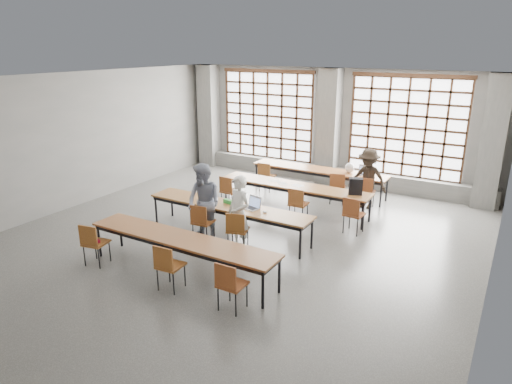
% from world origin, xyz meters
% --- Properties ---
extents(floor, '(11.00, 11.00, 0.00)m').
position_xyz_m(floor, '(0.00, 0.00, 0.00)').
color(floor, '#4C4C4A').
rests_on(floor, ground).
extents(ceiling, '(11.00, 11.00, 0.00)m').
position_xyz_m(ceiling, '(0.00, 0.00, 3.50)').
color(ceiling, silver).
rests_on(ceiling, floor).
extents(wall_back, '(10.00, 0.00, 10.00)m').
position_xyz_m(wall_back, '(0.00, 5.50, 1.75)').
color(wall_back, slate).
rests_on(wall_back, floor).
extents(wall_left, '(0.00, 11.00, 11.00)m').
position_xyz_m(wall_left, '(-5.00, 0.00, 1.75)').
color(wall_left, slate).
rests_on(wall_left, floor).
extents(wall_right, '(0.00, 11.00, 11.00)m').
position_xyz_m(wall_right, '(5.00, 0.00, 1.75)').
color(wall_right, slate).
rests_on(wall_right, floor).
extents(column_left, '(0.60, 0.55, 3.50)m').
position_xyz_m(column_left, '(-4.50, 5.22, 1.75)').
color(column_left, '#555552').
rests_on(column_left, floor).
extents(column_mid, '(0.60, 0.55, 3.50)m').
position_xyz_m(column_mid, '(0.00, 5.22, 1.75)').
color(column_mid, '#555552').
rests_on(column_mid, floor).
extents(column_right, '(0.60, 0.55, 3.50)m').
position_xyz_m(column_right, '(4.50, 5.22, 1.75)').
color(column_right, '#555552').
rests_on(column_right, floor).
extents(window_left, '(3.32, 0.12, 3.00)m').
position_xyz_m(window_left, '(-2.25, 5.42, 1.90)').
color(window_left, white).
rests_on(window_left, wall_back).
extents(window_right, '(3.32, 0.12, 3.00)m').
position_xyz_m(window_right, '(2.25, 5.42, 1.90)').
color(window_right, white).
rests_on(window_right, wall_back).
extents(sill_ledge, '(9.80, 0.35, 0.50)m').
position_xyz_m(sill_ledge, '(0.00, 5.30, 0.25)').
color(sill_ledge, '#555552').
rests_on(sill_ledge, floor).
extents(desk_row_a, '(4.00, 0.70, 0.73)m').
position_xyz_m(desk_row_a, '(0.21, 4.06, 0.66)').
color(desk_row_a, brown).
rests_on(desk_row_a, floor).
extents(desk_row_b, '(4.00, 0.70, 0.73)m').
position_xyz_m(desk_row_b, '(0.28, 2.28, 0.66)').
color(desk_row_b, brown).
rests_on(desk_row_b, floor).
extents(desk_row_c, '(4.00, 0.70, 0.73)m').
position_xyz_m(desk_row_c, '(-0.32, 0.15, 0.66)').
color(desk_row_c, brown).
rests_on(desk_row_c, floor).
extents(desk_row_d, '(4.00, 0.70, 0.73)m').
position_xyz_m(desk_row_d, '(-0.06, -1.81, 0.66)').
color(desk_row_d, brown).
rests_on(desk_row_d, floor).
extents(chair_back_left, '(0.43, 0.44, 0.88)m').
position_xyz_m(chair_back_left, '(-1.19, 3.43, 0.54)').
color(chair_back_left, brown).
rests_on(chair_back_left, floor).
extents(chair_back_mid, '(0.52, 0.52, 0.88)m').
position_xyz_m(chair_back_mid, '(1.03, 3.43, 0.54)').
color(chair_back_mid, brown).
rests_on(chair_back_mid, floor).
extents(chair_back_right, '(0.46, 0.46, 0.88)m').
position_xyz_m(chair_back_right, '(1.82, 3.43, 0.54)').
color(chair_back_right, maroon).
rests_on(chair_back_right, floor).
extents(chair_mid_left, '(0.44, 0.44, 0.88)m').
position_xyz_m(chair_mid_left, '(-1.32, 1.65, 0.54)').
color(chair_mid_left, brown).
rests_on(chair_mid_left, floor).
extents(chair_mid_centre, '(0.44, 0.45, 0.88)m').
position_xyz_m(chair_mid_centre, '(0.69, 1.65, 0.54)').
color(chair_mid_centre, brown).
rests_on(chair_mid_centre, floor).
extents(chair_mid_right, '(0.45, 0.46, 0.88)m').
position_xyz_m(chair_mid_right, '(2.08, 1.65, 0.54)').
color(chair_mid_right, maroon).
rests_on(chair_mid_right, floor).
extents(chair_front_left, '(0.47, 0.47, 0.88)m').
position_xyz_m(chair_front_left, '(-0.61, -0.47, 0.54)').
color(chair_front_left, brown).
rests_on(chair_front_left, floor).
extents(chair_front_right, '(0.52, 0.53, 0.88)m').
position_xyz_m(chair_front_right, '(0.31, -0.47, 0.54)').
color(chair_front_right, brown).
rests_on(chair_front_right, floor).
extents(chair_near_left, '(0.49, 0.50, 0.88)m').
position_xyz_m(chair_near_left, '(-1.75, -2.44, 0.54)').
color(chair_near_left, brown).
rests_on(chair_near_left, floor).
extents(chair_near_mid, '(0.45, 0.45, 0.88)m').
position_xyz_m(chair_near_mid, '(0.15, -2.44, 0.54)').
color(chair_near_mid, brown).
rests_on(chair_near_mid, floor).
extents(chair_near_right, '(0.42, 0.43, 0.88)m').
position_xyz_m(chair_near_right, '(1.44, -2.44, 0.54)').
color(chair_near_right, brown).
rests_on(chair_near_right, floor).
extents(student_male, '(0.68, 0.54, 1.61)m').
position_xyz_m(student_male, '(0.28, -0.35, 0.81)').
color(student_male, silver).
rests_on(student_male, floor).
extents(student_female, '(0.94, 0.79, 1.74)m').
position_xyz_m(student_female, '(-0.62, -0.35, 0.87)').
color(student_female, '#1A284E').
rests_on(student_female, floor).
extents(student_back, '(1.08, 0.68, 1.60)m').
position_xyz_m(student_back, '(1.81, 3.56, 0.80)').
color(student_back, black).
rests_on(student_back, floor).
extents(laptop_front, '(0.42, 0.38, 0.26)m').
position_xyz_m(laptop_front, '(0.25, 0.26, 0.79)').
color(laptop_front, '#ADADB2').
rests_on(laptop_front, desk_row_c).
extents(laptop_back, '(0.42, 0.38, 0.26)m').
position_xyz_m(laptop_back, '(1.55, 4.16, 0.79)').
color(laptop_back, '#B2B2B7').
rests_on(laptop_back, desk_row_a).
extents(mouse, '(0.11, 0.09, 0.04)m').
position_xyz_m(mouse, '(0.63, 0.13, 0.75)').
color(mouse, silver).
rests_on(mouse, desk_row_c).
extents(green_box, '(0.26, 0.13, 0.09)m').
position_xyz_m(green_box, '(-0.37, 0.23, 0.78)').
color(green_box, '#2E8E32').
rests_on(green_box, desk_row_c).
extents(phone, '(0.13, 0.06, 0.01)m').
position_xyz_m(phone, '(-0.14, 0.05, 0.74)').
color(phone, black).
rests_on(phone, desk_row_c).
extents(paper_sheet_a, '(0.36, 0.31, 0.00)m').
position_xyz_m(paper_sheet_a, '(-0.32, 2.33, 0.73)').
color(paper_sheet_a, white).
rests_on(paper_sheet_a, desk_row_b).
extents(paper_sheet_b, '(0.36, 0.34, 0.00)m').
position_xyz_m(paper_sheet_b, '(-0.02, 2.23, 0.73)').
color(paper_sheet_b, silver).
rests_on(paper_sheet_b, desk_row_b).
extents(paper_sheet_c, '(0.35, 0.30, 0.00)m').
position_xyz_m(paper_sheet_c, '(0.38, 2.28, 0.73)').
color(paper_sheet_c, white).
rests_on(paper_sheet_c, desk_row_b).
extents(backpack, '(0.37, 0.31, 0.40)m').
position_xyz_m(backpack, '(1.88, 2.33, 0.93)').
color(backpack, black).
rests_on(backpack, desk_row_b).
extents(plastic_bag, '(0.30, 0.26, 0.29)m').
position_xyz_m(plastic_bag, '(1.11, 4.11, 0.87)').
color(plastic_bag, silver).
rests_on(plastic_bag, desk_row_a).
extents(red_pouch, '(0.21, 0.11, 0.06)m').
position_xyz_m(red_pouch, '(-1.76, -2.36, 0.50)').
color(red_pouch, maroon).
rests_on(red_pouch, chair_near_left).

